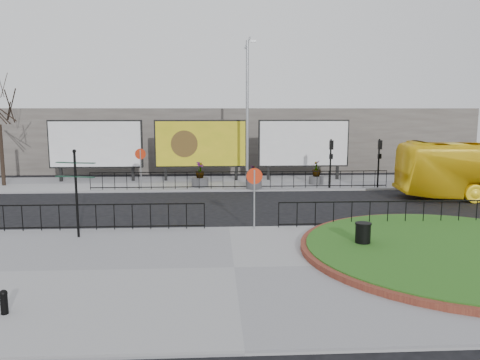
{
  "coord_description": "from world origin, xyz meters",
  "views": [
    {
      "loc": [
        -0.56,
        -18.67,
        4.86
      ],
      "look_at": [
        0.54,
        1.71,
        1.8
      ],
      "focal_mm": 35.0,
      "sensor_mm": 36.0,
      "label": 1
    }
  ],
  "objects": [
    {
      "name": "railing_far",
      "position": [
        1.0,
        9.3,
        0.67
      ],
      "size": [
        18.0,
        0.1,
        1.1
      ],
      "primitive_type": null,
      "color": "black",
      "rests_on": "pavement_far"
    },
    {
      "name": "ground",
      "position": [
        0.0,
        0.0,
        0.0
      ],
      "size": [
        90.0,
        90.0,
        0.0
      ],
      "primitive_type": "plane",
      "color": "black",
      "rests_on": "ground"
    },
    {
      "name": "railing_near_right",
      "position": [
        6.5,
        -0.3,
        0.67
      ],
      "size": [
        9.0,
        0.1,
        1.1
      ],
      "primitive_type": null,
      "color": "black",
      "rests_on": "pavement_near"
    },
    {
      "name": "railing_near_left",
      "position": [
        -6.0,
        -0.3,
        0.67
      ],
      "size": [
        10.0,
        0.1,
        1.1
      ],
      "primitive_type": null,
      "color": "black",
      "rests_on": "pavement_near"
    },
    {
      "name": "lamp_post",
      "position": [
        1.51,
        11.0,
        4.83
      ],
      "size": [
        0.74,
        0.18,
        9.23
      ],
      "color": "gray",
      "rests_on": "pavement_far"
    },
    {
      "name": "pavement_near",
      "position": [
        0.0,
        -5.0,
        0.06
      ],
      "size": [
        30.0,
        10.0,
        0.12
      ],
      "primitive_type": "cube",
      "color": "gray",
      "rests_on": "ground"
    },
    {
      "name": "billboard_right",
      "position": [
        5.5,
        12.97,
        2.6
      ],
      "size": [
        6.2,
        0.31,
        4.1
      ],
      "color": "black",
      "rests_on": "pavement_far"
    },
    {
      "name": "tree_left",
      "position": [
        -14.0,
        11.5,
        3.62
      ],
      "size": [
        2.0,
        2.0,
        7.0
      ],
      "primitive_type": null,
      "color": "#2D2119",
      "rests_on": "pavement_far"
    },
    {
      "name": "bollard",
      "position": [
        -5.52,
        -7.99,
        0.44
      ],
      "size": [
        0.19,
        0.19,
        0.59
      ],
      "color": "black",
      "rests_on": "pavement_near"
    },
    {
      "name": "planter_c",
      "position": [
        6.0,
        11.0,
        0.7
      ],
      "size": [
        0.94,
        0.94,
        1.53
      ],
      "color": "#4C4C4F",
      "rests_on": "pavement_far"
    },
    {
      "name": "billboard_mid",
      "position": [
        -1.5,
        12.97,
        2.6
      ],
      "size": [
        6.2,
        0.31,
        4.1
      ],
      "color": "black",
      "rests_on": "pavement_far"
    },
    {
      "name": "grass_lawn",
      "position": [
        7.5,
        -4.0,
        0.23
      ],
      "size": [
        10.0,
        10.0,
        0.22
      ],
      "primitive_type": "cylinder",
      "color": "#1D5015",
      "rests_on": "pavement_near"
    },
    {
      "name": "speed_sign_far",
      "position": [
        -5.0,
        9.4,
        1.92
      ],
      "size": [
        0.64,
        0.07,
        2.47
      ],
      "color": "gray",
      "rests_on": "pavement_far"
    },
    {
      "name": "planter_b",
      "position": [
        1.8,
        9.4,
        0.62
      ],
      "size": [
        0.97,
        0.97,
        1.44
      ],
      "color": "#4C4C4F",
      "rests_on": "pavement_far"
    },
    {
      "name": "building_backdrop",
      "position": [
        0.0,
        22.0,
        2.5
      ],
      "size": [
        40.0,
        10.0,
        5.0
      ],
      "primitive_type": "cube",
      "color": "slate",
      "rests_on": "ground"
    },
    {
      "name": "litter_bin",
      "position": [
        4.5,
        -3.33,
        0.59
      ],
      "size": [
        0.56,
        0.56,
        0.92
      ],
      "color": "black",
      "rests_on": "pavement_near"
    },
    {
      "name": "signal_pole_a",
      "position": [
        6.5,
        9.34,
        2.1
      ],
      "size": [
        0.22,
        0.26,
        3.0
      ],
      "color": "black",
      "rests_on": "pavement_far"
    },
    {
      "name": "signal_pole_b",
      "position": [
        9.5,
        9.34,
        2.1
      ],
      "size": [
        0.22,
        0.26,
        3.0
      ],
      "color": "black",
      "rests_on": "pavement_far"
    },
    {
      "name": "planter_a",
      "position": [
        -1.5,
        10.34,
        0.66
      ],
      "size": [
        1.05,
        1.05,
        1.55
      ],
      "color": "#4C4C4F",
      "rests_on": "pavement_far"
    },
    {
      "name": "speed_sign_near",
      "position": [
        1.0,
        -0.4,
        1.92
      ],
      "size": [
        0.64,
        0.07,
        2.47
      ],
      "color": "gray",
      "rests_on": "pavement_near"
    },
    {
      "name": "pavement_far",
      "position": [
        0.0,
        12.0,
        0.06
      ],
      "size": [
        44.0,
        6.0,
        0.12
      ],
      "primitive_type": "cube",
      "color": "gray",
      "rests_on": "ground"
    },
    {
      "name": "billboard_left",
      "position": [
        -8.5,
        12.97,
        2.6
      ],
      "size": [
        6.2,
        0.31,
        4.1
      ],
      "color": "black",
      "rests_on": "pavement_far"
    },
    {
      "name": "fingerpost_sign",
      "position": [
        -5.72,
        -1.24,
        2.12
      ],
      "size": [
        1.55,
        0.61,
        3.32
      ],
      "rotation": [
        0.0,
        0.0,
        -0.31
      ],
      "color": "black",
      "rests_on": "pavement_near"
    },
    {
      "name": "brick_edge",
      "position": [
        7.5,
        -4.0,
        0.21
      ],
      "size": [
        10.4,
        10.4,
        0.18
      ],
      "primitive_type": "cylinder",
      "color": "brown",
      "rests_on": "pavement_near"
    }
  ]
}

